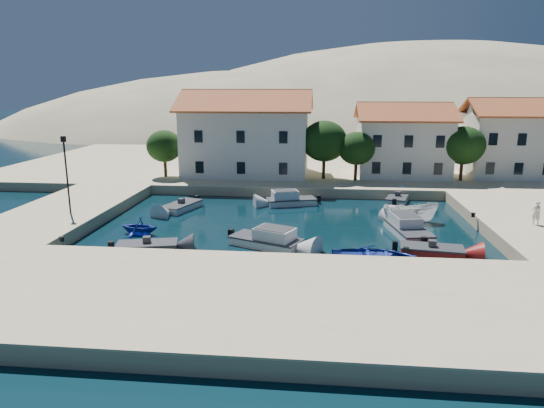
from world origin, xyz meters
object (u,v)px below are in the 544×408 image
Objects in this scene: building_right at (508,137)px; cabin_cruiser_south at (266,240)px; pedestrian at (536,213)px; lamppost at (66,167)px; rowboat_south at (374,262)px; cabin_cruiser_east at (408,229)px; building_mid at (403,139)px; building_left at (247,132)px; boat_east at (410,222)px.

building_right reaches higher than cabin_cruiser_south.
building_right is 5.30× the size of pedestrian.
lamppost is 1.16× the size of rowboat_south.
building_right is at bearing -43.86° from cabin_cruiser_east.
rowboat_south is (7.27, -2.63, -0.48)m from cabin_cruiser_south.
building_right reaches higher than lamppost.
building_mid is 5.89× the size of pedestrian.
rowboat_south is at bearing -101.98° from building_mid.
lamppost is 3.49× the size of pedestrian.
cabin_cruiser_east is at bearing -123.58° from building_right.
rowboat_south is (-5.82, -27.45, -5.22)m from building_mid.
cabin_cruiser_south is (-13.09, -24.82, -4.75)m from building_mid.
building_left reaches higher than pedestrian.
building_left is at bearing 60.10° from lamppost.
building_right is at bearing 27.93° from lamppost.
building_left is 23.74m from boat_east.
building_right is at bearing -42.13° from boat_east.
cabin_cruiser_south is 11.13m from cabin_cruiser_east.
cabin_cruiser_south is at bearing -78.35° from building_left.
boat_east is at bearing -127.02° from building_right.
building_right is 22.70m from pedestrian.
building_mid is 1.69× the size of lamppost.
building_right is 26.90m from cabin_cruiser_east.
lamppost is at bearing -144.55° from building_mid.
building_mid is at bearing -11.72° from rowboat_south.
boat_east is 9.31m from pedestrian.
cabin_cruiser_east is (-2.62, -21.02, -4.75)m from building_mid.
lamppost is 36.25m from pedestrian.
building_mid is 22.05m from pedestrian.
cabin_cruiser_south is (16.41, -3.82, -4.28)m from lamppost.
rowboat_south is (12.18, -26.45, -5.94)m from building_left.
building_left is at bearing 39.67° from boat_east.
building_right reaches higher than pedestrian.
building_mid is 21.71m from cabin_cruiser_east.
cabin_cruiser_east is at bearing -1.53° from pedestrian.
building_right reaches higher than boat_east.
building_mid is 2.27× the size of boat_east.
cabin_cruiser_south is at bearing 8.47° from pedestrian.
building_mid is 28.54m from rowboat_south.
boat_east reaches higher than rowboat_south.
boat_east is (27.69, 3.68, -4.75)m from lamppost.
lamppost is (-41.50, -22.00, -0.72)m from building_right.
lamppost is at bearing -119.90° from building_left.
building_right is (12.00, 1.00, 0.25)m from building_mid.
rowboat_south is at bearing 143.22° from cabin_cruiser_east.
cabin_cruiser_east is (3.20, 6.42, 0.48)m from rowboat_south.
cabin_cruiser_south reaches higher than boat_east.
cabin_cruiser_south is (4.91, -23.82, -5.46)m from building_left.
pedestrian is at bearing -103.85° from building_right.
building_mid is 18.18m from boat_east.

